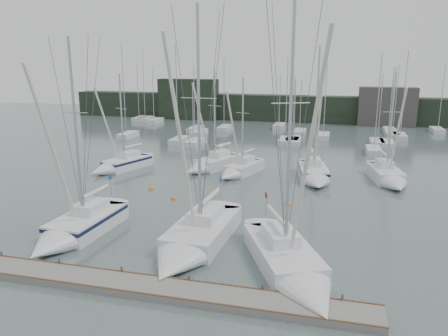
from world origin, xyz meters
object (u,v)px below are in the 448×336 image
object	(u,v)px
sailboat_mid_c	(238,171)
buoy_c	(152,189)
sailboat_near_right	(295,271)
sailboat_near_left	(72,231)
sailboat_mid_a	(118,166)
buoy_b	(288,205)
sailboat_mid_e	(389,178)
buoy_a	(174,199)
sailboat_mid_b	(209,165)
sailboat_mid_d	(315,176)
sailboat_near_center	(190,244)

from	to	relation	value
sailboat_mid_c	buoy_c	bearing A→B (deg)	-117.04
sailboat_mid_c	sailboat_near_right	bearing A→B (deg)	-51.48
sailboat_near_left	sailboat_mid_a	xyz separation A→B (m)	(-6.00, 17.87, -0.03)
sailboat_mid_a	buoy_b	size ratio (longest dim) A/B	19.01
sailboat_mid_c	sailboat_mid_e	world-z (taller)	sailboat_mid_e
buoy_a	sailboat_mid_b	bearing A→B (deg)	89.55
buoy_c	sailboat_mid_d	bearing A→B (deg)	23.82
sailboat_near_center	sailboat_mid_b	bearing A→B (deg)	106.15
sailboat_mid_a	buoy_a	bearing A→B (deg)	-19.61
sailboat_mid_d	buoy_a	xyz separation A→B (m)	(-11.65, -8.81, -0.64)
sailboat_near_center	buoy_b	size ratio (longest dim) A/B	27.77
sailboat_near_left	buoy_a	world-z (taller)	sailboat_near_left
sailboat_near_right	sailboat_mid_e	xyz separation A→B (m)	(7.16, 21.75, -0.01)
buoy_c	sailboat_near_left	bearing A→B (deg)	-92.01
sailboat_mid_b	buoy_a	distance (m)	10.61
buoy_b	sailboat_mid_c	bearing A→B (deg)	127.37
buoy_b	buoy_c	size ratio (longest dim) A/B	1.07
sailboat_near_right	buoy_c	world-z (taller)	sailboat_near_right
sailboat_near_center	buoy_a	bearing A→B (deg)	119.15
sailboat_mid_d	buoy_a	distance (m)	14.62
buoy_b	sailboat_near_right	bearing A→B (deg)	-82.14
sailboat_mid_a	sailboat_mid_b	xyz separation A→B (m)	(9.64, 2.69, -0.01)
sailboat_near_center	buoy_a	world-z (taller)	sailboat_near_center
sailboat_near_right	sailboat_mid_d	distance (m)	20.76
sailboat_near_left	buoy_c	size ratio (longest dim) A/B	26.11
sailboat_near_left	buoy_a	xyz separation A→B (m)	(3.55, 9.96, -0.62)
sailboat_mid_d	sailboat_mid_e	xyz separation A→B (m)	(7.18, 0.98, -0.06)
sailboat_mid_a	sailboat_mid_b	distance (m)	10.01
sailboat_near_center	sailboat_mid_b	distance (m)	21.16
sailboat_near_center	sailboat_mid_d	bearing A→B (deg)	73.23
buoy_b	buoy_c	xyz separation A→B (m)	(-13.01, 1.24, 0.00)
sailboat_near_left	buoy_a	bearing A→B (deg)	73.46
sailboat_mid_e	buoy_c	xyz separation A→B (m)	(-21.96, -7.50, -0.58)
sailboat_near_left	buoy_a	size ratio (longest dim) A/B	27.27
buoy_a	sailboat_mid_e	bearing A→B (deg)	27.46
sailboat_mid_a	sailboat_mid_b	bearing A→B (deg)	35.60
sailboat_mid_b	sailboat_mid_c	distance (m)	3.90
sailboat_mid_b	sailboat_near_left	bearing A→B (deg)	-75.95
sailboat_mid_b	buoy_c	distance (m)	8.93
sailboat_mid_e	buoy_a	world-z (taller)	sailboat_mid_e
sailboat_near_left	sailboat_mid_a	size ratio (longest dim) A/B	1.29
sailboat_mid_a	buoy_b	distance (m)	20.62
buoy_b	sailboat_mid_d	bearing A→B (deg)	77.17
sailboat_mid_c	sailboat_mid_e	bearing A→B (deg)	20.23
sailboat_near_right	sailboat_mid_e	distance (m)	22.89
sailboat_near_left	sailboat_mid_c	distance (m)	20.43
sailboat_mid_b	sailboat_mid_c	size ratio (longest dim) A/B	1.08
sailboat_near_left	sailboat_mid_e	size ratio (longest dim) A/B	1.24
buoy_a	buoy_c	size ratio (longest dim) A/B	0.96
buoy_b	sailboat_mid_b	bearing A→B (deg)	135.74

